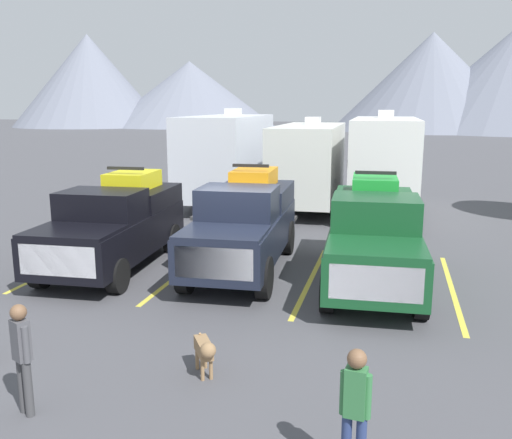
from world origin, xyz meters
TOP-DOWN VIEW (x-y plane):
  - ground_plane at (0.00, 0.00)m, footprint 240.00×240.00m
  - pickup_truck_a at (-3.52, 0.50)m, footprint 2.41×5.41m
  - pickup_truck_b at (-0.18, 1.06)m, footprint 2.32×5.65m
  - pickup_truck_c at (3.08, 0.78)m, footprint 2.38×5.96m
  - lot_stripe_a at (-4.90, 0.58)m, footprint 0.12×5.50m
  - lot_stripe_b at (-1.63, 0.58)m, footprint 0.12×5.50m
  - lot_stripe_c at (1.63, 0.58)m, footprint 0.12×5.50m
  - lot_stripe_d at (4.90, 0.58)m, footprint 0.12×5.50m
  - camper_trailer_a at (-3.30, 9.83)m, footprint 2.74×8.06m
  - camper_trailer_b at (0.15, 9.82)m, footprint 2.53×8.11m
  - camper_trailer_c at (3.10, 9.29)m, footprint 2.52×7.81m
  - person_a at (-1.29, -6.28)m, footprint 0.32×0.27m
  - person_b at (3.16, -6.59)m, footprint 0.35×0.22m
  - dog at (0.75, -4.70)m, footprint 0.52×0.72m
  - mountain_ridge at (-1.34, 84.43)m, footprint 126.94×42.07m

SIDE VIEW (x-z plane):
  - ground_plane at x=0.00m, z-range 0.00..0.00m
  - lot_stripe_a at x=-4.90m, z-range 0.00..0.01m
  - lot_stripe_b at x=-1.63m, z-range 0.00..0.01m
  - lot_stripe_c at x=1.63m, z-range 0.00..0.01m
  - lot_stripe_d at x=4.90m, z-range 0.00..0.01m
  - dog at x=0.75m, z-range 0.12..0.78m
  - person_a at x=-1.29m, z-range 0.12..1.71m
  - person_b at x=3.16m, z-range 0.12..1.72m
  - pickup_truck_a at x=-3.52m, z-range -0.11..2.42m
  - pickup_truck_c at x=3.08m, z-range -0.09..2.47m
  - pickup_truck_b at x=-0.18m, z-range -0.09..2.54m
  - camper_trailer_b at x=0.15m, z-range 0.10..3.76m
  - camper_trailer_c at x=3.10m, z-range 0.10..4.06m
  - camper_trailer_a at x=-3.30m, z-range 0.10..4.11m
  - mountain_ridge at x=-1.34m, z-range -0.75..16.19m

